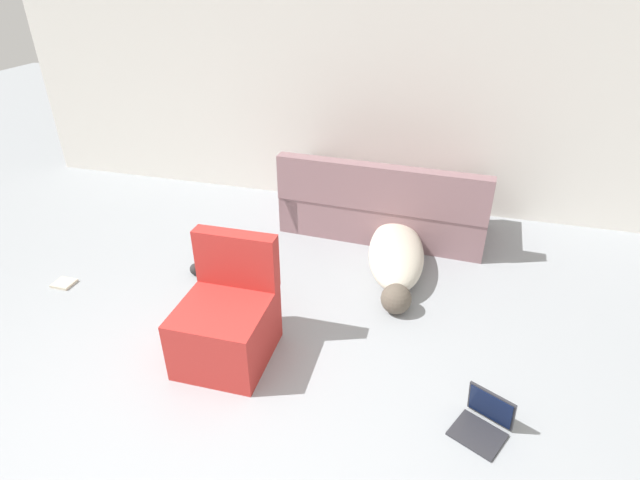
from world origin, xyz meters
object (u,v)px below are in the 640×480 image
at_px(cat, 217,262).
at_px(side_chair, 227,321).
at_px(couch, 384,207).
at_px(book_cream, 64,283).
at_px(dog, 396,256).
at_px(laptop_open, 485,418).

relative_size(cat, side_chair, 0.56).
bearing_deg(couch, cat, 43.00).
xyz_separation_m(book_cream, side_chair, (1.76, -0.40, 0.28)).
height_order(dog, book_cream, dog).
bearing_deg(book_cream, dog, 19.89).
relative_size(couch, book_cream, 12.24).
height_order(couch, side_chair, side_chair).
relative_size(dog, book_cream, 9.80).
relative_size(dog, laptop_open, 4.27).
distance_m(laptop_open, book_cream, 3.55).
bearing_deg(cat, side_chair, 71.14).
bearing_deg(couch, side_chair, 73.50).
xyz_separation_m(laptop_open, side_chair, (-1.75, 0.20, 0.21)).
distance_m(cat, laptop_open, 2.63).
bearing_deg(book_cream, cat, 27.62).
distance_m(couch, laptop_open, 2.55).
distance_m(couch, cat, 1.77).
bearing_deg(book_cream, laptop_open, -9.71).
bearing_deg(couch, book_cream, 37.68).
xyz_separation_m(cat, laptop_open, (2.34, -1.21, 0.02)).
height_order(dog, side_chair, side_chair).
bearing_deg(dog, book_cream, -78.30).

